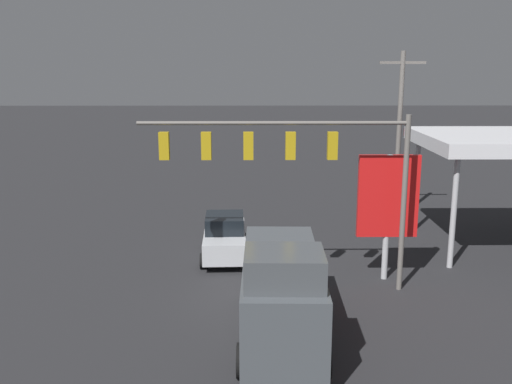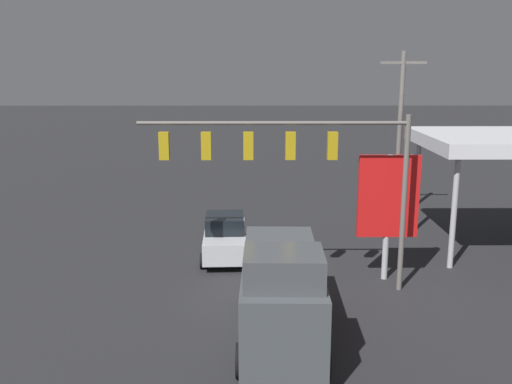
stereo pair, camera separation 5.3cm
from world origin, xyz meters
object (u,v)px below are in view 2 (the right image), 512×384
Objects in this scene: delivery_truck at (281,291)px; sedan_waiting at (225,236)px; utility_pole at (399,133)px; traffic_signal_assembly at (290,156)px; price_sign at (388,199)px.

delivery_truck reaches higher than sedan_waiting.
utility_pole reaches higher than sedan_waiting.
traffic_signal_assembly is 1.96× the size of price_sign.
traffic_signal_assembly reaches higher than price_sign.
delivery_truck is at bearing 83.28° from traffic_signal_assembly.
price_sign is at bearing 141.61° from delivery_truck.
sedan_waiting is (6.51, -2.66, -2.33)m from price_sign.
price_sign is 7.41m from sedan_waiting.
utility_pole is 11.50m from sedan_waiting.
delivery_truck is 1.54× the size of sedan_waiting.
delivery_truck is at bearing 50.35° from price_sign.
traffic_signal_assembly reaches higher than delivery_truck.
delivery_truck is (4.41, 5.32, -1.59)m from price_sign.
traffic_signal_assembly is 4.47m from price_sign.
traffic_signal_assembly is 1.08× the size of utility_pole.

